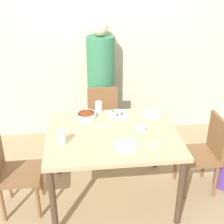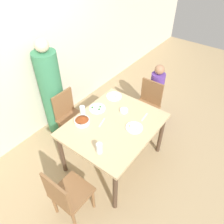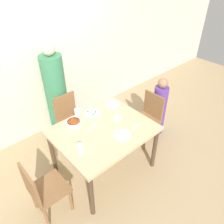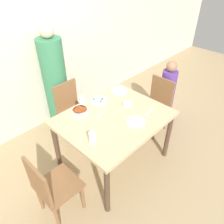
# 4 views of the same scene
# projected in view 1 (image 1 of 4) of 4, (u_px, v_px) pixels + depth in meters

# --- Properties ---
(ground_plane) EXTENTS (10.00, 10.00, 0.00)m
(ground_plane) POSITION_uv_depth(u_px,v_px,m) (112.00, 195.00, 3.35)
(ground_plane) COLOR tan
(wall_back) EXTENTS (10.00, 0.06, 2.70)m
(wall_back) POSITION_uv_depth(u_px,v_px,m) (100.00, 38.00, 4.05)
(wall_back) COLOR beige
(wall_back) RESTS_ON ground_plane
(dining_table) EXTENTS (1.27, 1.03, 0.77)m
(dining_table) POSITION_uv_depth(u_px,v_px,m) (112.00, 140.00, 3.05)
(dining_table) COLOR tan
(dining_table) RESTS_ON ground_plane
(chair_adult_spot) EXTENTS (0.40, 0.40, 0.85)m
(chair_adult_spot) POSITION_uv_depth(u_px,v_px,m) (104.00, 120.00, 3.90)
(chair_adult_spot) COLOR brown
(chair_adult_spot) RESTS_ON ground_plane
(chair_child_spot) EXTENTS (0.40, 0.40, 0.85)m
(chair_child_spot) POSITION_uv_depth(u_px,v_px,m) (204.00, 151.00, 3.26)
(chair_child_spot) COLOR brown
(chair_child_spot) RESTS_ON ground_plane
(chair_empty_left) EXTENTS (0.40, 0.40, 0.85)m
(chair_empty_left) POSITION_uv_depth(u_px,v_px,m) (12.00, 170.00, 2.97)
(chair_empty_left) COLOR brown
(chair_empty_left) RESTS_ON ground_plane
(person_adult) EXTENTS (0.35, 0.35, 1.63)m
(person_adult) POSITION_uv_depth(u_px,v_px,m) (101.00, 88.00, 4.08)
(person_adult) COLOR #387F56
(person_adult) RESTS_ON ground_plane
(bowl_curry) EXTENTS (0.21, 0.21, 0.06)m
(bowl_curry) POSITION_uv_depth(u_px,v_px,m) (86.00, 115.00, 3.27)
(bowl_curry) COLOR white
(bowl_curry) RESTS_ON dining_table
(plate_rice_adult) EXTENTS (0.23, 0.23, 0.05)m
(plate_rice_adult) POSITION_uv_depth(u_px,v_px,m) (152.00, 113.00, 3.37)
(plate_rice_adult) COLOR white
(plate_rice_adult) RESTS_ON dining_table
(plate_rice_child) EXTENTS (0.22, 0.22, 0.05)m
(plate_rice_child) POSITION_uv_depth(u_px,v_px,m) (126.00, 146.00, 2.78)
(plate_rice_child) COLOR white
(plate_rice_child) RESTS_ON dining_table
(plate_noodles) EXTENTS (0.23, 0.23, 0.04)m
(plate_noodles) POSITION_uv_depth(u_px,v_px,m) (118.00, 114.00, 3.34)
(plate_noodles) COLOR white
(plate_noodles) RESTS_ON dining_table
(bowl_rice_small) EXTENTS (0.11, 0.11, 0.04)m
(bowl_rice_small) POSITION_uv_depth(u_px,v_px,m) (141.00, 128.00, 3.06)
(bowl_rice_small) COLOR white
(bowl_rice_small) RESTS_ON dining_table
(glass_water_tall) EXTENTS (0.07, 0.07, 0.13)m
(glass_water_tall) POSITION_uv_depth(u_px,v_px,m) (99.00, 107.00, 3.38)
(glass_water_tall) COLOR silver
(glass_water_tall) RESTS_ON dining_table
(glass_water_short) EXTENTS (0.07, 0.07, 0.14)m
(glass_water_short) POSITION_uv_depth(u_px,v_px,m) (62.00, 138.00, 2.80)
(glass_water_short) COLOR silver
(glass_water_short) RESTS_ON dining_table
(fork_steel) EXTENTS (0.18, 0.07, 0.01)m
(fork_steel) POSITION_uv_depth(u_px,v_px,m) (103.00, 126.00, 3.12)
(fork_steel) COLOR silver
(fork_steel) RESTS_ON dining_table
(spoon_steel) EXTENTS (0.18, 0.04, 0.01)m
(spoon_steel) POSITION_uv_depth(u_px,v_px,m) (155.00, 144.00, 2.82)
(spoon_steel) COLOR silver
(spoon_steel) RESTS_ON dining_table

